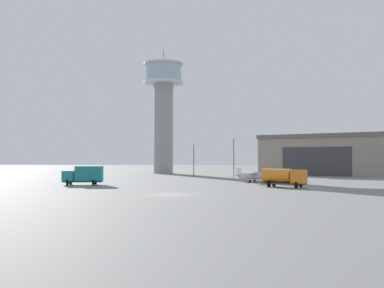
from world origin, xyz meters
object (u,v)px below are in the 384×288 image
truck_box_teal (84,175)px  light_post_west (234,153)px  airplane_silver (253,176)px  truck_fuel_tanker_orange (283,177)px  control_tower (163,103)px  light_post_east (194,157)px

truck_box_teal → light_post_west: 39.28m
airplane_silver → light_post_west: size_ratio=0.90×
truck_fuel_tanker_orange → truck_box_teal: truck_box_teal is taller
truck_box_teal → airplane_silver: bearing=-168.4°
light_post_west → truck_box_teal: bearing=-133.5°
control_tower → light_post_west: (18.62, -21.73, -14.61)m
truck_fuel_tanker_orange → light_post_west: size_ratio=0.73×
truck_box_teal → light_post_east: 35.55m
truck_fuel_tanker_orange → truck_box_teal: bearing=-155.9°
control_tower → light_post_east: 26.35m
control_tower → light_post_west: bearing=-49.4°
airplane_silver → truck_fuel_tanker_orange: (3.25, -12.94, 0.40)m
control_tower → light_post_west: control_tower is taller
airplane_silver → light_post_east: light_post_east is taller
control_tower → light_post_east: (9.22, -19.30, -15.39)m
light_post_west → control_tower: bearing=130.6°
truck_box_teal → control_tower: bearing=-104.2°
light_post_east → truck_fuel_tanker_orange: bearing=-67.2°
airplane_silver → light_post_east: bearing=148.7°
control_tower → airplane_silver: 50.12m
control_tower → light_post_east: control_tower is taller
control_tower → truck_fuel_tanker_orange: (24.01, -54.46, -18.50)m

